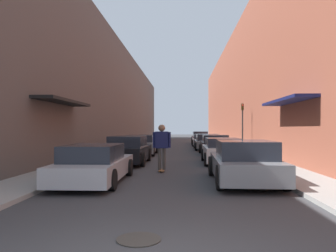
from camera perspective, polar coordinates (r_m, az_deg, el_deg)
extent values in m
plane|color=#38383A|center=(27.47, 1.83, -4.02)|extent=(130.33, 130.33, 0.00)
cube|color=gray|center=(33.71, -5.41, -3.25)|extent=(1.80, 59.24, 0.12)
cube|color=gray|center=(33.61, 9.39, -3.25)|extent=(1.80, 59.24, 0.12)
cube|color=#564C47|center=(34.34, -10.22, 4.76)|extent=(4.00, 59.24, 9.64)
cube|color=black|center=(15.07, -17.71, 4.05)|extent=(1.00, 4.80, 0.12)
cube|color=brown|center=(34.24, 14.23, 6.00)|extent=(4.00, 59.24, 11.09)
cube|color=#141947|center=(14.80, 20.09, 4.14)|extent=(1.00, 4.80, 0.12)
cube|color=#B7B7BC|center=(10.89, -12.59, -7.20)|extent=(1.85, 4.63, 0.55)
cube|color=#232833|center=(10.62, -12.91, -4.53)|extent=(1.61, 2.41, 0.50)
cylinder|color=black|center=(12.51, -14.76, -6.96)|extent=(0.18, 0.61, 0.61)
cylinder|color=black|center=(12.10, -6.75, -7.19)|extent=(0.18, 0.61, 0.61)
cylinder|color=black|center=(9.84, -19.80, -8.73)|extent=(0.18, 0.61, 0.61)
cylinder|color=black|center=(9.32, -9.66, -9.22)|extent=(0.18, 0.61, 0.61)
cube|color=black|center=(16.25, -6.87, -4.69)|extent=(1.85, 4.34, 0.67)
cube|color=#232833|center=(16.01, -6.99, -2.65)|extent=(1.60, 2.27, 0.51)
cylinder|color=black|center=(17.73, -8.90, -4.93)|extent=(0.18, 0.67, 0.67)
cylinder|color=black|center=(17.47, -3.34, -5.00)|extent=(0.18, 0.67, 0.67)
cylinder|color=black|center=(15.14, -10.94, -5.71)|extent=(0.18, 0.67, 0.67)
cylinder|color=black|center=(14.83, -4.43, -5.83)|extent=(0.18, 0.67, 0.67)
cube|color=gray|center=(21.57, -4.73, -3.62)|extent=(2.00, 4.17, 0.66)
cube|color=#232833|center=(21.34, -4.80, -2.15)|extent=(1.71, 2.19, 0.45)
cylinder|color=black|center=(22.98, -6.60, -3.86)|extent=(0.18, 0.70, 0.70)
cylinder|color=black|center=(22.75, -2.01, -3.89)|extent=(0.18, 0.70, 0.70)
cylinder|color=black|center=(20.47, -7.75, -4.28)|extent=(0.18, 0.70, 0.70)
cylinder|color=black|center=(20.22, -2.61, -4.33)|extent=(0.18, 0.70, 0.70)
cube|color=navy|center=(27.11, -3.36, -3.11)|extent=(1.85, 4.30, 0.57)
cube|color=#232833|center=(26.88, -3.40, -2.00)|extent=(1.59, 2.25, 0.50)
cylinder|color=black|center=(28.53, -4.79, -3.27)|extent=(0.18, 0.61, 0.61)
cylinder|color=black|center=(28.36, -1.35, -3.29)|extent=(0.18, 0.61, 0.61)
cylinder|color=black|center=(25.92, -5.55, -3.56)|extent=(0.18, 0.61, 0.61)
cylinder|color=black|center=(25.73, -1.77, -3.59)|extent=(0.18, 0.61, 0.61)
cube|color=gray|center=(10.86, 13.06, -6.94)|extent=(2.01, 4.53, 0.60)
cube|color=#232833|center=(10.59, 13.27, -3.99)|extent=(1.72, 2.37, 0.55)
cylinder|color=black|center=(12.13, 7.55, -6.93)|extent=(0.18, 0.71, 0.71)
cylinder|color=black|center=(12.42, 16.12, -6.76)|extent=(0.18, 0.71, 0.71)
cylinder|color=black|center=(9.39, 9.00, -8.84)|extent=(0.18, 0.71, 0.71)
cylinder|color=black|center=(9.76, 19.95, -8.50)|extent=(0.18, 0.71, 0.71)
cube|color=silver|center=(16.46, 9.36, -4.69)|extent=(1.78, 4.07, 0.66)
cube|color=#232833|center=(16.22, 9.44, -2.84)|extent=(1.55, 2.12, 0.42)
cylinder|color=black|center=(17.64, 6.11, -5.02)|extent=(0.18, 0.63, 0.63)
cylinder|color=black|center=(17.83, 11.62, -4.97)|extent=(0.18, 0.63, 0.63)
cylinder|color=black|center=(15.15, 6.69, -5.79)|extent=(0.18, 0.63, 0.63)
cylinder|color=black|center=(15.36, 13.09, -5.70)|extent=(0.18, 0.63, 0.63)
cube|color=black|center=(21.85, 8.10, -3.60)|extent=(1.77, 4.05, 0.68)
cube|color=#232833|center=(21.62, 8.15, -2.13)|extent=(1.55, 2.11, 0.45)
cylinder|color=black|center=(23.05, 5.67, -3.94)|extent=(0.18, 0.62, 0.62)
cylinder|color=black|center=(23.20, 9.93, -3.91)|extent=(0.18, 0.62, 0.62)
cylinder|color=black|center=(20.55, 6.04, -4.37)|extent=(0.18, 0.62, 0.62)
cylinder|color=black|center=(20.72, 10.81, -4.34)|extent=(0.18, 0.62, 0.62)
cube|color=gray|center=(26.76, 6.80, -3.12)|extent=(1.97, 4.66, 0.57)
cube|color=#232833|center=(26.51, 6.84, -1.96)|extent=(1.71, 2.43, 0.53)
cylinder|color=black|center=(28.15, 4.69, -3.25)|extent=(0.18, 0.67, 0.67)
cylinder|color=black|center=(28.28, 8.49, -3.24)|extent=(0.18, 0.67, 0.67)
cylinder|color=black|center=(25.29, 4.92, -3.58)|extent=(0.18, 0.67, 0.67)
cylinder|color=black|center=(25.43, 9.14, -3.56)|extent=(0.18, 0.67, 0.67)
cube|color=#B7B7BC|center=(32.63, 5.98, -2.65)|extent=(1.93, 4.57, 0.56)
cube|color=#232833|center=(32.39, 6.00, -1.80)|extent=(1.70, 2.38, 0.43)
cylinder|color=black|center=(34.01, 4.25, -2.78)|extent=(0.18, 0.65, 0.65)
cylinder|color=black|center=(34.12, 7.43, -2.77)|extent=(0.18, 0.65, 0.65)
cylinder|color=black|center=(31.18, 4.39, -3.00)|extent=(0.18, 0.65, 0.65)
cylinder|color=black|center=(31.30, 7.86, -2.98)|extent=(0.18, 0.65, 0.65)
cube|color=maroon|center=(37.88, 5.60, -2.25)|extent=(1.87, 4.04, 0.64)
cube|color=#232833|center=(37.67, 5.62, -1.36)|extent=(1.62, 2.11, 0.53)
cylinder|color=black|center=(39.10, 4.20, -2.44)|extent=(0.18, 0.70, 0.70)
cylinder|color=black|center=(39.18, 6.81, -2.43)|extent=(0.18, 0.70, 0.70)
cylinder|color=black|center=(36.61, 4.31, -2.57)|extent=(0.18, 0.70, 0.70)
cylinder|color=black|center=(36.70, 7.09, -2.57)|extent=(0.18, 0.70, 0.70)
cube|color=brown|center=(13.17, -1.10, -7.68)|extent=(0.20, 0.78, 0.02)
cylinder|color=beige|center=(13.43, -1.36, -7.70)|extent=(0.03, 0.06, 0.06)
cylinder|color=beige|center=(13.42, -0.70, -7.71)|extent=(0.03, 0.06, 0.06)
cylinder|color=beige|center=(12.94, -1.51, -7.98)|extent=(0.03, 0.06, 0.06)
cylinder|color=beige|center=(12.93, -0.84, -7.99)|extent=(0.03, 0.06, 0.06)
cylinder|color=#47423D|center=(13.13, -1.50, -5.76)|extent=(0.13, 0.13, 0.87)
cylinder|color=#47423D|center=(13.12, -0.70, -5.77)|extent=(0.13, 0.13, 0.87)
cube|color=#191E4C|center=(13.08, -1.10, -2.42)|extent=(0.52, 0.23, 0.66)
sphere|color=#8C664C|center=(13.07, -1.10, -0.36)|extent=(0.28, 0.28, 0.28)
cylinder|color=#191E4C|center=(13.10, -2.46, -2.42)|extent=(0.10, 0.10, 0.63)
cylinder|color=#191E4C|center=(13.06, 0.26, -2.42)|extent=(0.10, 0.10, 0.63)
cylinder|color=#332D28|center=(5.40, -5.12, -19.05)|extent=(0.70, 0.70, 0.02)
cylinder|color=#2D2D2D|center=(23.53, 12.84, -0.25)|extent=(0.10, 0.10, 3.34)
cube|color=#332D0F|center=(23.58, 12.84, 3.27)|extent=(0.16, 0.16, 0.45)
sphere|color=red|center=(23.50, 12.87, 3.55)|extent=(0.11, 0.11, 0.11)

